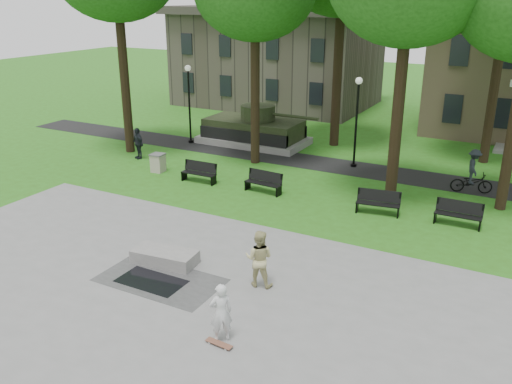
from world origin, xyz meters
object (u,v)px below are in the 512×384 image
Objects in this scene: trash_bin at (158,163)px; concrete_block at (165,257)px; cyclist at (473,175)px; friend_watching at (259,258)px; skateboarder at (221,313)px; park_bench_0 at (200,172)px.

concrete_block is at bearing -50.87° from trash_bin.
cyclist is (8.18, 12.38, 0.60)m from concrete_block.
friend_watching is at bearing 3.04° from concrete_block.
trash_bin is at bearing -50.30° from friend_watching.
friend_watching reaches higher than skateboarder.
skateboarder is at bearing -35.22° from concrete_block.
cyclist is 2.16× the size of trash_bin.
concrete_block is 4.95m from skateboarder.
concrete_block is at bearing -79.80° from skateboarder.
friend_watching is (3.54, 0.19, 0.70)m from concrete_block.
cyclist is 1.14× the size of park_bench_0.
skateboarder is 0.92× the size of park_bench_0.
friend_watching is 10.49m from park_bench_0.
friend_watching reaches higher than trash_bin.
park_bench_0 is at bearing -98.23° from skateboarder.
concrete_block is at bearing 130.89° from cyclist.
trash_bin is at bearing 90.80° from cyclist.
trash_bin is at bearing 129.13° from concrete_block.
concrete_block is at bearing -65.23° from park_bench_0.
skateboarder reaches higher than concrete_block.
trash_bin is (-10.07, 7.85, -0.46)m from friend_watching.
concrete_block is 1.32× the size of skateboarder.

